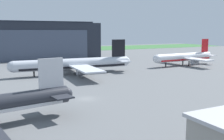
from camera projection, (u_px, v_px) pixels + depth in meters
ground_plane at (86, 99)px, 66.78m from camera, size 440.00×440.00×0.00m
grass_field_strip at (10, 51)px, 223.02m from camera, size 440.00×56.00×0.08m
maintenance_hangar at (33, 40)px, 164.88m from camera, size 78.47×34.10×23.07m
airliner_far_right at (75, 64)px, 104.40m from camera, size 49.45×44.12×13.44m
airliner_far_left at (184, 57)px, 130.72m from camera, size 38.01×30.64×12.88m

